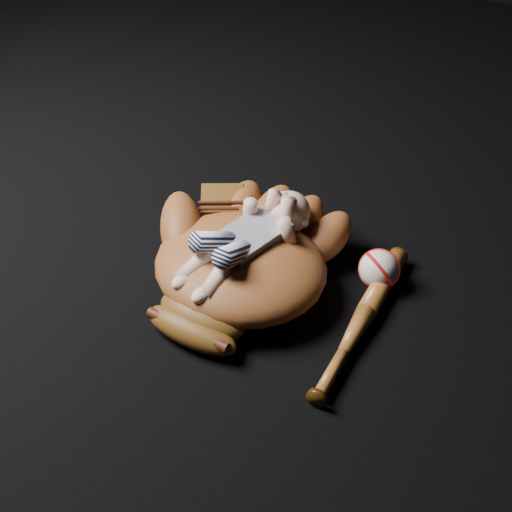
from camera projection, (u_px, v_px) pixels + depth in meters
name	position (u px, v px, depth m)	size (l,w,h in m)	color
baseball_glove	(240.00, 259.00, 1.29)	(0.44, 0.51, 0.16)	brown
newborn_baby	(241.00, 240.00, 1.26)	(0.16, 0.34, 0.14)	beige
baseball_bat	(361.00, 320.00, 1.24)	(0.04, 0.44, 0.04)	#A2541F
baseball	(379.00, 269.00, 1.32)	(0.08, 0.08, 0.08)	silver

